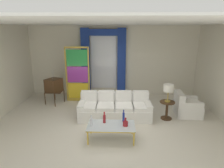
{
  "coord_description": "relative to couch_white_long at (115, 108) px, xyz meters",
  "views": [
    {
      "loc": [
        0.28,
        -5.56,
        2.84
      ],
      "look_at": [
        0.05,
        0.9,
        1.05
      ],
      "focal_mm": 31.81,
      "sensor_mm": 36.0,
      "label": 1
    }
  ],
  "objects": [
    {
      "name": "bottle_amber_squat",
      "position": [
        0.31,
        -1.44,
        0.18
      ],
      "size": [
        0.13,
        0.13,
        0.23
      ],
      "color": "maroon",
      "rests_on": "coffee_table"
    },
    {
      "name": "ceiling_slab",
      "position": [
        -0.15,
        0.23,
        2.71
      ],
      "size": [
        8.0,
        7.6,
        0.04
      ],
      "primitive_type": "cube",
      "color": "white"
    },
    {
      "name": "bottle_crystal_tall",
      "position": [
        0.26,
        -1.19,
        0.25
      ],
      "size": [
        0.06,
        0.06,
        0.34
      ],
      "color": "navy",
      "rests_on": "coffee_table"
    },
    {
      "name": "coffee_table",
      "position": [
        -0.07,
        -1.41,
        0.07
      ],
      "size": [
        1.24,
        0.66,
        0.41
      ],
      "color": "silver",
      "rests_on": "ground"
    },
    {
      "name": "curtained_window",
      "position": [
        -0.54,
        2.32,
        1.44
      ],
      "size": [
        2.0,
        0.17,
        2.7
      ],
      "color": "white",
      "rests_on": "ground"
    },
    {
      "name": "round_side_table",
      "position": [
        1.69,
        -0.09,
        0.05
      ],
      "size": [
        0.48,
        0.48,
        0.59
      ],
      "color": "#472D19",
      "rests_on": "ground"
    },
    {
      "name": "table_lamp_brass",
      "position": [
        1.69,
        -0.09,
        0.72
      ],
      "size": [
        0.32,
        0.32,
        0.57
      ],
      "color": "#B29338",
      "rests_on": "round_side_table"
    },
    {
      "name": "wall_rear",
      "position": [
        -0.15,
        2.49,
        1.19
      ],
      "size": [
        8.0,
        0.12,
        3.0
      ],
      "primitive_type": "cube",
      "color": "silver",
      "rests_on": "ground"
    },
    {
      "name": "bottle_blue_decanter",
      "position": [
        -0.25,
        -1.28,
        0.23
      ],
      "size": [
        0.07,
        0.07,
        0.32
      ],
      "color": "maroon",
      "rests_on": "coffee_table"
    },
    {
      "name": "armchair_white",
      "position": [
        2.42,
        0.24,
        -0.02
      ],
      "size": [
        0.86,
        0.86,
        0.8
      ],
      "color": "white",
      "rests_on": "ground"
    },
    {
      "name": "bottle_ruby_flask",
      "position": [
        -0.58,
        -1.46,
        0.22
      ],
      "size": [
        0.07,
        0.07,
        0.3
      ],
      "color": "silver",
      "rests_on": "coffee_table"
    },
    {
      "name": "vintage_tv",
      "position": [
        -2.4,
        1.18,
        0.42
      ],
      "size": [
        0.7,
        0.74,
        1.35
      ],
      "color": "#472D19",
      "rests_on": "ground"
    },
    {
      "name": "peacock_figurine",
      "position": [
        -1.16,
        1.09,
        -0.09
      ],
      "size": [
        0.44,
        0.6,
        0.5
      ],
      "color": "beige",
      "rests_on": "ground"
    },
    {
      "name": "ground_plane",
      "position": [
        -0.15,
        -0.57,
        -0.31
      ],
      "size": [
        16.0,
        16.0,
        0.0
      ],
      "primitive_type": "plane",
      "color": "silver"
    },
    {
      "name": "couch_white_long",
      "position": [
        0.0,
        0.0,
        0.0
      ],
      "size": [
        2.36,
        0.97,
        0.86
      ],
      "color": "white",
      "rests_on": "ground"
    },
    {
      "name": "stained_glass_divider",
      "position": [
        -1.52,
        1.51,
        0.75
      ],
      "size": [
        0.95,
        0.05,
        2.2
      ],
      "color": "gold",
      "rests_on": "ground"
    }
  ]
}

